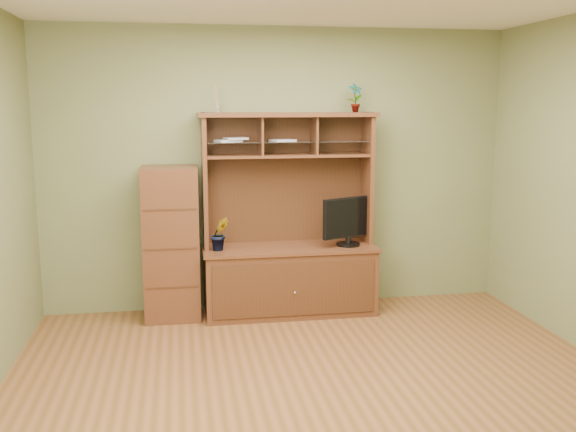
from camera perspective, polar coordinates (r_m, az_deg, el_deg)
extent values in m
cube|color=brown|center=(4.68, 3.01, -15.22)|extent=(4.50, 4.00, 0.02)
cube|color=#646A3E|center=(6.24, -0.94, 4.16)|extent=(4.50, 0.02, 2.70)
cube|color=#646A3E|center=(2.41, 13.91, -5.55)|extent=(4.50, 0.02, 2.70)
cube|color=#4C2415|center=(6.15, 0.13, -5.79)|extent=(1.60, 0.55, 0.62)
cube|color=#3C1E10|center=(5.89, 0.60, -6.52)|extent=(1.50, 0.01, 0.50)
sphere|color=silver|center=(5.88, 0.62, -6.85)|extent=(0.02, 0.02, 0.02)
cube|color=#4C2415|center=(6.07, 0.13, -2.84)|extent=(1.64, 0.59, 0.03)
cube|color=#4C2415|center=(5.98, -7.43, 3.10)|extent=(0.04, 0.35, 1.25)
cube|color=#4C2415|center=(6.24, 7.06, 3.39)|extent=(0.04, 0.35, 1.25)
cube|color=#3C1E10|center=(6.22, -0.29, 3.45)|extent=(1.52, 0.02, 1.25)
cube|color=#4C2415|center=(6.02, -0.03, 9.00)|extent=(1.66, 0.40, 0.04)
cube|color=#4C2415|center=(6.04, -0.03, 5.40)|extent=(1.52, 0.32, 0.02)
cube|color=#4C2415|center=(5.99, -2.44, 7.13)|extent=(0.02, 0.31, 0.35)
cube|color=#4C2415|center=(6.08, 2.34, 7.17)|extent=(0.02, 0.31, 0.35)
cube|color=silver|center=(6.02, -0.02, 6.62)|extent=(1.50, 0.27, 0.01)
cylinder|color=black|center=(6.13, 5.37, -2.52)|extent=(0.22, 0.22, 0.02)
cylinder|color=black|center=(6.12, 5.37, -2.09)|extent=(0.04, 0.04, 0.07)
cube|color=black|center=(6.08, 5.41, -0.11)|extent=(0.55, 0.29, 0.38)
imported|color=#28521C|center=(5.90, -6.10, -1.59)|extent=(0.19, 0.16, 0.31)
imported|color=#366322|center=(6.16, 5.99, 10.42)|extent=(0.16, 0.13, 0.27)
cylinder|color=silver|center=(5.95, -6.40, 9.56)|extent=(0.05, 0.05, 0.09)
cylinder|color=#A77D53|center=(5.95, -6.43, 10.79)|extent=(0.03, 0.03, 0.16)
cube|color=silver|center=(5.96, -5.35, 6.68)|extent=(0.27, 0.24, 0.02)
cube|color=silver|center=(5.97, -4.68, 6.88)|extent=(0.23, 0.20, 0.02)
cube|color=silver|center=(6.02, -0.49, 6.75)|extent=(0.25, 0.23, 0.02)
cube|color=#4C2415|center=(6.02, -10.35, -2.40)|extent=(0.51, 0.46, 1.42)
cube|color=#3C1E10|center=(5.88, -10.26, -6.25)|extent=(0.47, 0.01, 0.02)
cube|color=#3C1E10|center=(5.79, -10.37, -2.88)|extent=(0.47, 0.01, 0.01)
cube|color=#3C1E10|center=(5.73, -10.48, 0.58)|extent=(0.47, 0.01, 0.02)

